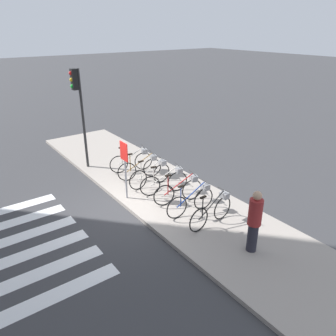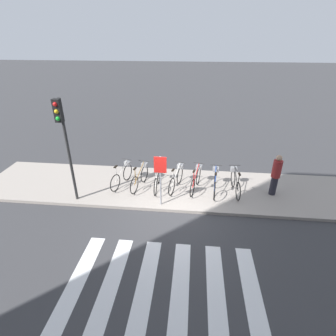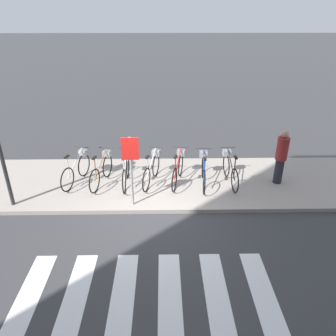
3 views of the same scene
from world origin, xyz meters
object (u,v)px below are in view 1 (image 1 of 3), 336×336
object	(u,v)px
parked_bicycle_3	(166,181)
parked_bicycle_0	(133,160)
parked_bicycle_4	(181,189)
parked_bicycle_5	(193,200)
traffic_light	(78,99)
pedestrian	(254,220)
parked_bicycle_1	(142,167)
sign_post	(125,161)
parked_bicycle_2	(152,173)
parked_bicycle_6	(213,210)

from	to	relation	value
parked_bicycle_3	parked_bicycle_0	bearing A→B (deg)	178.64
parked_bicycle_4	parked_bicycle_5	world-z (taller)	same
traffic_light	parked_bicycle_4	bearing A→B (deg)	16.28
parked_bicycle_4	pedestrian	xyz separation A→B (m)	(3.02, -0.10, 0.43)
parked_bicycle_1	sign_post	xyz separation A→B (m)	(1.00, -1.25, 0.88)
parked_bicycle_0	parked_bicycle_4	xyz separation A→B (m)	(3.05, -0.06, 0.00)
parked_bicycle_2	parked_bicycle_6	xyz separation A→B (m)	(3.12, 0.00, 0.00)
parked_bicycle_6	parked_bicycle_2	bearing A→B (deg)	-179.96
parked_bicycle_0	parked_bicycle_4	size ratio (longest dim) A/B	0.99
parked_bicycle_0	parked_bicycle_2	bearing A→B (deg)	-4.40
parked_bicycle_1	parked_bicycle_2	world-z (taller)	same
parked_bicycle_2	parked_bicycle_6	bearing A→B (deg)	0.04
parked_bicycle_1	parked_bicycle_3	size ratio (longest dim) A/B	1.01
parked_bicycle_2	parked_bicycle_5	xyz separation A→B (m)	(2.31, -0.07, 0.00)
pedestrian	traffic_light	distance (m)	7.88
parked_bicycle_2	traffic_light	xyz separation A→B (m)	(-2.97, -1.27, 2.30)
parked_bicycle_6	traffic_light	world-z (taller)	traffic_light
parked_bicycle_6	sign_post	size ratio (longest dim) A/B	0.87
parked_bicycle_2	sign_post	distance (m)	1.53
parked_bicycle_6	traffic_light	xyz separation A→B (m)	(-6.09, -1.27, 2.30)
parked_bicycle_4	sign_post	distance (m)	2.01
parked_bicycle_5	traffic_light	size ratio (longest dim) A/B	0.44
parked_bicycle_5	traffic_light	world-z (taller)	traffic_light
traffic_light	parked_bicycle_2	bearing A→B (deg)	23.12
pedestrian	sign_post	size ratio (longest dim) A/B	0.86
parked_bicycle_3	pedestrian	world-z (taller)	pedestrian
parked_bicycle_6	parked_bicycle_1	bearing A→B (deg)	179.62
parked_bicycle_1	parked_bicycle_3	world-z (taller)	same
traffic_light	pedestrian	bearing A→B (deg)	9.18
parked_bicycle_4	parked_bicycle_5	size ratio (longest dim) A/B	0.98
sign_post	parked_bicycle_3	bearing A→B (deg)	68.98
traffic_light	sign_post	world-z (taller)	traffic_light
parked_bicycle_3	traffic_light	size ratio (longest dim) A/B	0.43
pedestrian	parked_bicycle_4	bearing A→B (deg)	178.03
parked_bicycle_2	traffic_light	world-z (taller)	traffic_light
parked_bicycle_5	pedestrian	size ratio (longest dim) A/B	1.01
sign_post	traffic_light	bearing A→B (deg)	-179.20
parked_bicycle_2	sign_post	world-z (taller)	sign_post
parked_bicycle_1	parked_bicycle_0	bearing A→B (deg)	173.57
parked_bicycle_4	traffic_light	bearing A→B (deg)	-163.72
parked_bicycle_2	parked_bicycle_6	distance (m)	3.12
sign_post	pedestrian	bearing A→B (deg)	15.30
parked_bicycle_4	pedestrian	size ratio (longest dim) A/B	0.99
parked_bicycle_4	traffic_light	world-z (taller)	traffic_light
parked_bicycle_0	parked_bicycle_5	world-z (taller)	same
parked_bicycle_5	traffic_light	xyz separation A→B (m)	(-5.29, -1.20, 2.30)
parked_bicycle_3	sign_post	size ratio (longest dim) A/B	0.85
parked_bicycle_6	pedestrian	xyz separation A→B (m)	(1.47, -0.05, 0.43)
parked_bicycle_2	parked_bicycle_4	distance (m)	1.57
parked_bicycle_5	traffic_light	bearing A→B (deg)	-167.22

